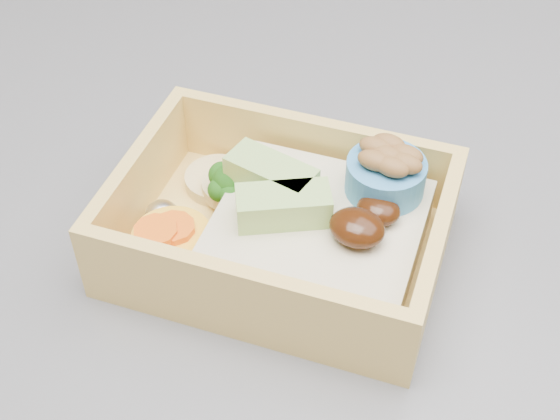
% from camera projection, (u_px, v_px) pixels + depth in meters
% --- Properties ---
extents(bento_box, '(0.19, 0.15, 0.06)m').
position_uv_depth(bento_box, '(291.00, 225.00, 0.42)').
color(bento_box, '#EAC060').
rests_on(bento_box, island).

